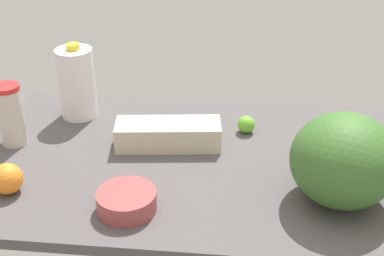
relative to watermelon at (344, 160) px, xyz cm
name	(u,v)px	position (x,y,z in cm)	size (l,w,h in cm)	color
countertop	(192,164)	(-38.16, 14.71, -12.99)	(120.00, 76.00, 3.00)	#4F4B4B
watermelon	(344,160)	(0.00, 0.00, 0.00)	(25.84, 25.84, 22.98)	#396729
egg_carton	(168,134)	(-45.79, 21.43, -7.78)	(30.27, 10.39, 7.43)	beige
tumbler_cup	(10,115)	(-91.02, 18.37, -2.17)	(7.68, 7.68, 18.57)	beige
milk_jug	(77,83)	(-76.91, 37.57, -0.14)	(11.47, 11.47, 24.27)	white
mixing_bowl	(127,201)	(-51.55, -9.62, -8.97)	(14.59, 14.59, 5.05)	#9E4443
lime_by_jug	(246,124)	(-23.32, 31.76, -8.86)	(5.27, 5.27, 5.27)	#64BA2E
lime_loose	(354,141)	(7.75, 24.88, -8.81)	(5.36, 5.36, 5.36)	#6BB63B
orange_far_back	(7,179)	(-82.97, -5.48, -7.50)	(7.99, 7.99, 7.99)	orange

